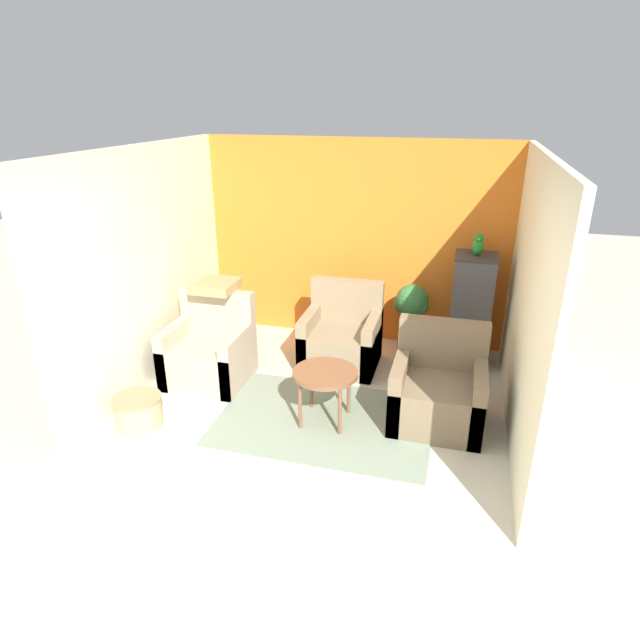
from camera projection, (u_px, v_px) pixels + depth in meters
ground_plane at (266, 499)px, 4.09m from camera, size 20.00×20.00×0.00m
wall_back_accent at (355, 243)px, 6.47m from camera, size 3.76×0.06×2.43m
wall_left at (146, 269)px, 5.48m from camera, size 0.06×3.17×2.43m
wall_right at (528, 303)px, 4.58m from camera, size 0.06×3.17×2.43m
area_rug at (325, 420)px, 5.08m from camera, size 2.01×1.39×0.01m
coffee_table at (325, 377)px, 4.90m from camera, size 0.60×0.60×0.53m
armchair_left at (210, 353)px, 5.73m from camera, size 0.83×0.75×0.93m
armchair_right at (438, 393)px, 4.96m from camera, size 0.83×0.75×0.93m
armchair_middle at (342, 340)px, 6.05m from camera, size 0.83×0.75×0.93m
birdcage at (470, 311)px, 5.96m from camera, size 0.45×0.45×1.28m
parrot at (478, 245)px, 5.67m from camera, size 0.11×0.20×0.24m
potted_plant at (411, 310)px, 6.22m from camera, size 0.42×0.38×0.86m
wicker_basket at (138, 410)px, 4.96m from camera, size 0.45×0.45×0.29m
throw_pillow at (216, 286)px, 5.70m from camera, size 0.44×0.44×0.10m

